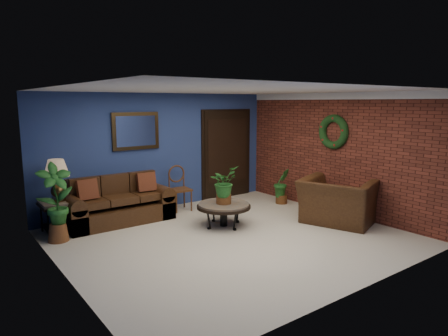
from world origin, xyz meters
TOP-DOWN VIEW (x-y plane):
  - floor at (0.00, 0.00)m, footprint 5.50×5.50m
  - wall_back at (0.00, 2.50)m, footprint 5.50×0.04m
  - wall_left at (-2.75, 0.00)m, footprint 0.04×5.00m
  - wall_right_brick at (2.75, 0.00)m, footprint 0.04×5.00m
  - ceiling at (0.00, 0.00)m, footprint 5.50×5.00m
  - crown_molding at (2.72, 0.00)m, footprint 0.03×5.00m
  - wall_mirror at (-0.60, 2.46)m, footprint 1.02×0.06m
  - closet_door at (1.75, 2.47)m, footprint 1.44×0.06m
  - wreath at (2.69, 0.05)m, footprint 0.16×0.72m
  - sofa at (-1.22, 2.08)m, footprint 2.03×0.87m
  - coffee_table at (0.28, 0.61)m, footprint 1.01×1.01m
  - end_table at (-2.30, 2.05)m, footprint 0.63×0.63m
  - table_lamp at (-2.30, 2.05)m, footprint 0.43×0.43m
  - side_chair at (0.20, 2.12)m, footprint 0.45×0.45m
  - armchair at (2.15, -0.55)m, footprint 1.54×1.64m
  - coffee_plant at (0.28, 0.61)m, footprint 0.64×0.60m
  - floor_plant at (2.35, 1.17)m, footprint 0.42×0.37m
  - tall_plant at (-2.45, 1.59)m, footprint 0.59×0.42m

SIDE VIEW (x-z plane):
  - floor at x=0.00m, z-range 0.00..0.00m
  - sofa at x=-1.22m, z-range -0.16..0.75m
  - coffee_table at x=0.28m, z-range 0.16..0.59m
  - floor_plant at x=2.35m, z-range 0.01..0.83m
  - armchair at x=2.15m, z-range 0.00..0.86m
  - end_table at x=-2.30m, z-range 0.15..0.73m
  - side_chair at x=0.20m, z-range 0.06..1.03m
  - tall_plant at x=-2.45m, z-range 0.04..1.38m
  - coffee_plant at x=0.28m, z-range 0.47..1.17m
  - table_lamp at x=-2.30m, z-range 0.68..1.40m
  - closet_door at x=1.75m, z-range -0.04..2.14m
  - wall_back at x=0.00m, z-range 0.00..2.50m
  - wall_left at x=-2.75m, z-range 0.00..2.50m
  - wall_right_brick at x=2.75m, z-range 0.00..2.50m
  - wreath at x=2.69m, z-range 1.34..2.06m
  - wall_mirror at x=-0.60m, z-range 1.33..2.10m
  - crown_molding at x=2.72m, z-range 2.36..2.50m
  - ceiling at x=0.00m, z-range 2.49..2.51m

